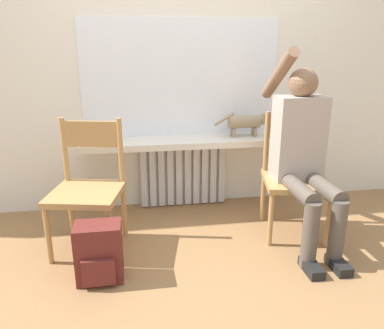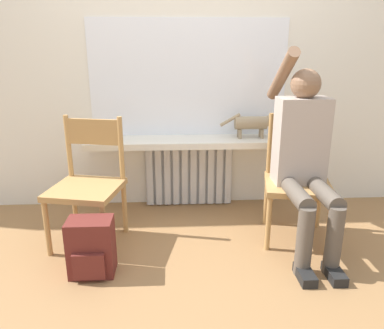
{
  "view_description": "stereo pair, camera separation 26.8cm",
  "coord_description": "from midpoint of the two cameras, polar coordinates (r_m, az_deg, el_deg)",
  "views": [
    {
      "loc": [
        -0.4,
        -1.89,
        1.34
      ],
      "look_at": [
        0.0,
        0.64,
        0.53
      ],
      "focal_mm": 35.0,
      "sensor_mm": 36.0,
      "label": 1
    },
    {
      "loc": [
        -0.13,
        -1.92,
        1.34
      ],
      "look_at": [
        0.0,
        0.64,
        0.53
      ],
      "focal_mm": 35.0,
      "sensor_mm": 36.0,
      "label": 2
    }
  ],
  "objects": [
    {
      "name": "radiator",
      "position": [
        3.24,
        -3.79,
        -1.39
      ],
      "size": [
        0.75,
        0.08,
        0.57
      ],
      "color": "silver",
      "rests_on": "ground_plane"
    },
    {
      "name": "windowsill",
      "position": [
        3.05,
        -3.7,
        3.42
      ],
      "size": [
        1.67,
        0.32,
        0.05
      ],
      "color": "silver",
      "rests_on": "radiator"
    },
    {
      "name": "person",
      "position": [
        2.61,
        13.89,
        2.04
      ],
      "size": [
        0.36,
        1.02,
        1.34
      ],
      "color": "brown",
      "rests_on": "ground_plane"
    },
    {
      "name": "wall_with_window",
      "position": [
        3.15,
        -4.34,
        17.78
      ],
      "size": [
        7.0,
        0.06,
        2.7
      ],
      "color": "white",
      "rests_on": "ground_plane"
    },
    {
      "name": "ground_plane",
      "position": [
        2.34,
        -0.86,
        -17.24
      ],
      "size": [
        12.0,
        12.0,
        0.0
      ],
      "primitive_type": "plane",
      "color": "olive"
    },
    {
      "name": "backpack",
      "position": [
        2.36,
        -17.25,
        -12.85
      ],
      "size": [
        0.27,
        0.21,
        0.36
      ],
      "color": "maroon",
      "rests_on": "ground_plane"
    },
    {
      "name": "chair_right",
      "position": [
        2.79,
        12.79,
        -1.56
      ],
      "size": [
        0.53,
        0.53,
        0.88
      ],
      "rotation": [
        0.0,
        0.0,
        -0.2
      ],
      "color": "#B2844C",
      "rests_on": "ground_plane"
    },
    {
      "name": "window_glass",
      "position": [
        3.12,
        -4.17,
        12.91
      ],
      "size": [
        1.6,
        0.01,
        0.93
      ],
      "color": "white",
      "rests_on": "windowsill"
    },
    {
      "name": "cat",
      "position": [
        3.12,
        6.01,
        6.49
      ],
      "size": [
        0.46,
        0.1,
        0.21
      ],
      "color": "#9E896B",
      "rests_on": "windowsill"
    },
    {
      "name": "chair_left",
      "position": [
        2.64,
        -18.45,
        -3.17
      ],
      "size": [
        0.53,
        0.53,
        0.88
      ],
      "rotation": [
        0.0,
        0.0,
        -0.21
      ],
      "color": "#B2844C",
      "rests_on": "ground_plane"
    }
  ]
}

